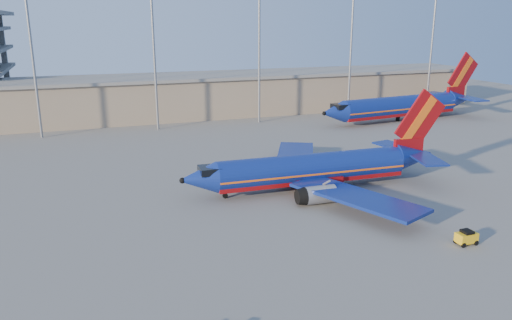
% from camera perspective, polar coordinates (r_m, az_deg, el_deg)
% --- Properties ---
extents(ground, '(220.00, 220.00, 0.00)m').
position_cam_1_polar(ground, '(52.96, 2.23, -5.96)').
color(ground, slate).
rests_on(ground, ground).
extents(terminal_building, '(122.00, 16.00, 8.50)m').
position_cam_1_polar(terminal_building, '(108.54, -4.34, 7.58)').
color(terminal_building, gray).
rests_on(terminal_building, ground).
extents(light_mast_row, '(101.60, 1.60, 28.65)m').
position_cam_1_polar(light_mast_row, '(94.60, -5.51, 14.42)').
color(light_mast_row, gray).
rests_on(light_mast_row, ground).
extents(aircraft_main, '(33.73, 32.44, 11.42)m').
position_cam_1_polar(aircraft_main, '(59.88, 7.02, -1.01)').
color(aircraft_main, navy).
rests_on(aircraft_main, ground).
extents(aircraft_second, '(38.90, 15.08, 13.19)m').
position_cam_1_polar(aircraft_second, '(104.54, 16.42, 5.96)').
color(aircraft_second, navy).
rests_on(aircraft_second, ground).
extents(baggage_tug, '(1.89, 1.16, 1.35)m').
position_cam_1_polar(baggage_tug, '(49.21, 22.92, -8.12)').
color(baggage_tug, yellow).
rests_on(baggage_tug, ground).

